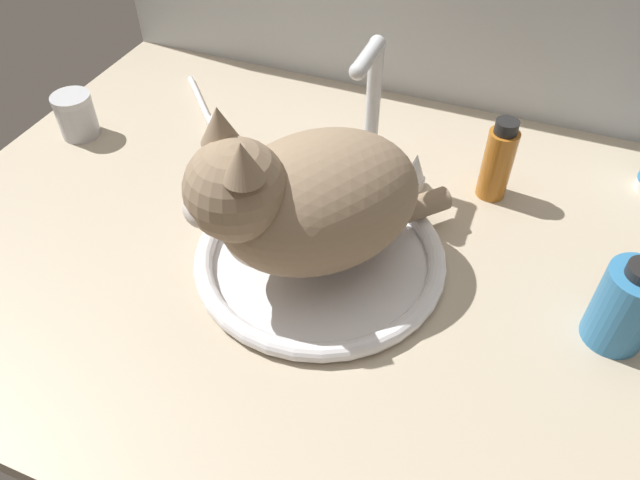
# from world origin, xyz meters

# --- Properties ---
(countertop) EXTENTS (1.06, 0.80, 0.03)m
(countertop) POSITION_xyz_m (0.00, 0.00, 0.01)
(countertop) COLOR #B7A88E
(countertop) RESTS_ON ground
(backsplash_wall) EXTENTS (1.06, 0.02, 0.38)m
(backsplash_wall) POSITION_xyz_m (0.00, 0.41, 0.19)
(backsplash_wall) COLOR #B2B7BC
(backsplash_wall) RESTS_ON ground
(sink_basin) EXTENTS (0.32, 0.32, 0.02)m
(sink_basin) POSITION_xyz_m (0.03, -0.03, 0.04)
(sink_basin) COLOR white
(sink_basin) RESTS_ON countertop
(faucet) EXTENTS (0.17, 0.11, 0.22)m
(faucet) POSITION_xyz_m (0.03, 0.15, 0.12)
(faucet) COLOR silver
(faucet) RESTS_ON countertop
(cat) EXTENTS (0.30, 0.30, 0.22)m
(cat) POSITION_xyz_m (0.02, -0.05, 0.14)
(cat) COLOR #8C755B
(cat) RESTS_ON sink_basin
(soap_pump_bottle) EXTENTS (0.07, 0.07, 0.16)m
(soap_pump_bottle) POSITION_xyz_m (0.39, -0.02, 0.09)
(soap_pump_bottle) COLOR teal
(soap_pump_bottle) RESTS_ON countertop
(amber_bottle) EXTENTS (0.04, 0.04, 0.12)m
(amber_bottle) POSITION_xyz_m (0.21, 0.19, 0.09)
(amber_bottle) COLOR #B2661E
(amber_bottle) RESTS_ON countertop
(metal_jar) EXTENTS (0.06, 0.06, 0.07)m
(metal_jar) POSITION_xyz_m (-0.44, 0.09, 0.07)
(metal_jar) COLOR #B2B5BA
(metal_jar) RESTS_ON countertop
(toothbrush) EXTENTS (0.13, 0.14, 0.02)m
(toothbrush) POSITION_xyz_m (-0.30, 0.23, 0.04)
(toothbrush) COLOR silver
(toothbrush) RESTS_ON countertop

